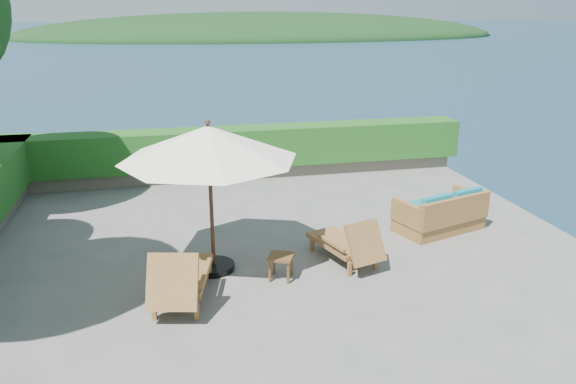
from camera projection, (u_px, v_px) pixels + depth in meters
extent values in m
plane|color=gray|center=(281.00, 265.00, 10.03)|extent=(12.00, 12.00, 0.00)
cube|color=#5D564A|center=(282.00, 340.00, 10.51)|extent=(12.00, 12.00, 3.00)
ellipsoid|color=black|center=(264.00, 37.00, 145.89)|extent=(126.00, 57.60, 12.60)
cube|color=#6F6759|center=(239.00, 171.00, 15.16)|extent=(12.00, 0.60, 0.36)
cube|color=#1D4413|center=(238.00, 147.00, 14.95)|extent=(12.40, 0.90, 1.00)
cylinder|color=black|center=(214.00, 267.00, 9.84)|extent=(0.76, 0.76, 0.11)
cylinder|color=#3C2015|center=(211.00, 201.00, 9.45)|extent=(0.07, 0.07, 2.58)
cone|color=white|center=(208.00, 143.00, 9.14)|extent=(3.16, 3.16, 0.57)
sphere|color=#3C2015|center=(207.00, 122.00, 9.03)|extent=(0.10, 0.10, 0.09)
cube|color=brown|center=(154.00, 311.00, 8.24)|extent=(0.08, 0.08, 0.29)
cube|color=brown|center=(197.00, 311.00, 8.23)|extent=(0.08, 0.08, 0.29)
cube|color=brown|center=(172.00, 270.00, 9.51)|extent=(0.08, 0.08, 0.29)
cube|color=brown|center=(209.00, 270.00, 9.50)|extent=(0.08, 0.08, 0.29)
cube|color=brown|center=(184.00, 275.00, 8.92)|extent=(1.04, 1.57, 0.10)
cube|color=brown|center=(172.00, 282.00, 8.03)|extent=(0.82, 0.62, 0.78)
cube|color=brown|center=(156.00, 272.00, 8.65)|extent=(0.28, 0.94, 0.06)
cube|color=brown|center=(205.00, 272.00, 8.65)|extent=(0.28, 0.94, 0.06)
cube|color=brown|center=(349.00, 269.00, 9.59)|extent=(0.07, 0.07, 0.26)
cube|color=brown|center=(375.00, 262.00, 9.85)|extent=(0.07, 0.07, 0.26)
cube|color=brown|center=(312.00, 245.00, 10.57)|extent=(0.07, 0.07, 0.26)
cube|color=brown|center=(337.00, 239.00, 10.83)|extent=(0.07, 0.07, 0.26)
cube|color=brown|center=(340.00, 243.00, 10.24)|extent=(1.01, 1.43, 0.09)
cube|color=brown|center=(365.00, 243.00, 9.54)|extent=(0.75, 0.60, 0.70)
cube|color=brown|center=(331.00, 243.00, 9.87)|extent=(0.31, 0.83, 0.05)
cube|color=brown|center=(362.00, 235.00, 10.19)|extent=(0.31, 0.83, 0.05)
cube|color=brown|center=(270.00, 271.00, 9.36)|extent=(0.05, 0.05, 0.38)
cube|color=brown|center=(288.00, 273.00, 9.30)|extent=(0.05, 0.05, 0.38)
cube|color=brown|center=(274.00, 263.00, 9.65)|extent=(0.05, 0.05, 0.38)
cube|color=brown|center=(292.00, 265.00, 9.59)|extent=(0.05, 0.05, 0.38)
cube|color=brown|center=(281.00, 257.00, 9.41)|extent=(0.53, 0.53, 0.04)
cube|color=brown|center=(439.00, 221.00, 11.57)|extent=(1.98, 1.39, 0.40)
cube|color=brown|center=(455.00, 211.00, 11.12)|extent=(1.75, 0.67, 0.55)
cube|color=brown|center=(408.00, 214.00, 11.07)|extent=(0.38, 0.89, 0.45)
cube|color=brown|center=(469.00, 200.00, 11.89)|extent=(0.38, 0.89, 0.45)
cube|color=#13778A|center=(423.00, 210.00, 11.33)|extent=(0.95, 0.92, 0.18)
cube|color=#13778A|center=(453.00, 203.00, 11.72)|extent=(0.95, 0.92, 0.18)
cube|color=#13778A|center=(437.00, 205.00, 10.95)|extent=(0.71, 0.34, 0.36)
cube|color=#13778A|center=(467.00, 198.00, 11.35)|extent=(0.71, 0.34, 0.36)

